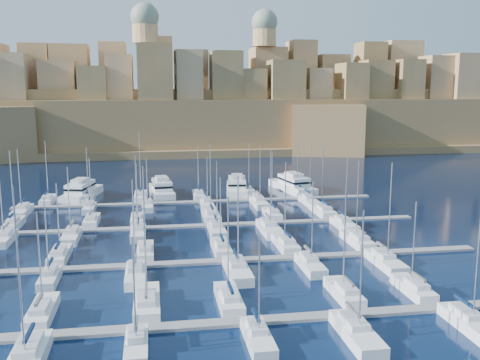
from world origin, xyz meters
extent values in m
plane|color=black|center=(0.00, 0.00, 0.00)|extent=(600.00, 600.00, 0.00)
cube|color=slate|center=(0.00, -34.00, 0.20)|extent=(84.00, 2.00, 0.40)
cube|color=slate|center=(0.00, -12.00, 0.20)|extent=(84.00, 2.00, 0.40)
cube|color=slate|center=(0.00, 10.00, 0.20)|extent=(84.00, 2.00, 0.40)
cube|color=slate|center=(0.00, 32.00, 0.20)|extent=(84.00, 2.00, 0.40)
cube|color=white|center=(-23.76, -28.46, 0.53)|extent=(2.72, 9.08, 1.65)
cube|color=silver|center=(-23.76, -29.37, 1.70)|extent=(1.91, 4.08, 0.70)
cylinder|color=#9EA0A8|center=(-23.76, -28.01, 7.06)|extent=(0.18, 0.18, 11.42)
cube|color=#595B60|center=(-23.76, -29.82, 2.75)|extent=(0.35, 3.63, 0.35)
cube|color=white|center=(-11.56, -27.78, 0.56)|extent=(3.13, 10.44, 1.72)
cube|color=silver|center=(-11.56, -28.82, 1.77)|extent=(2.19, 4.70, 0.70)
cylinder|color=#9EA0A8|center=(-11.56, -27.26, 8.50)|extent=(0.18, 0.18, 14.16)
cube|color=#595B60|center=(-11.56, -29.34, 2.82)|extent=(0.35, 4.18, 0.35)
cube|color=white|center=(-1.46, -28.36, 0.53)|extent=(2.78, 9.28, 1.66)
cube|color=silver|center=(-1.46, -29.29, 1.71)|extent=(1.95, 4.18, 0.70)
cylinder|color=#9EA0A8|center=(-1.46, -27.90, 7.52)|extent=(0.18, 0.18, 12.31)
cube|color=#091B3B|center=(-1.46, -29.75, 2.76)|extent=(0.35, 3.71, 0.35)
cube|color=white|center=(13.55, -28.52, 0.52)|extent=(2.69, 8.96, 1.65)
cube|color=silver|center=(13.55, -29.42, 1.70)|extent=(1.88, 4.03, 0.70)
cylinder|color=#9EA0A8|center=(13.55, -28.07, 7.94)|extent=(0.18, 0.18, 13.19)
cube|color=#595B60|center=(13.55, -29.87, 2.75)|extent=(0.35, 3.58, 0.35)
cube|color=white|center=(23.05, -28.64, 0.52)|extent=(2.61, 8.72, 1.64)
cube|color=silver|center=(23.05, -29.51, 1.69)|extent=(1.83, 3.92, 0.70)
cylinder|color=#9EA0A8|center=(23.05, -28.21, 6.80)|extent=(0.18, 0.18, 10.94)
cube|color=#595B60|center=(23.05, -29.95, 2.74)|extent=(0.35, 3.49, 0.35)
cube|color=silver|center=(-22.94, -39.21, 1.78)|extent=(2.21, 4.73, 0.70)
cylinder|color=#9EA0A8|center=(-22.94, -40.79, 9.74)|extent=(0.18, 0.18, 16.63)
cube|color=#091B3B|center=(-22.94, -38.68, 2.83)|extent=(0.35, 4.21, 0.35)
cube|color=white|center=(-12.54, -38.90, 0.49)|extent=(2.34, 7.79, 1.59)
cube|color=silver|center=(-12.54, -38.12, 1.64)|extent=(1.64, 3.51, 0.70)
cylinder|color=#9EA0A8|center=(-12.54, -39.29, 6.82)|extent=(0.18, 0.18, 11.07)
cube|color=#595B60|center=(-12.54, -37.73, 2.69)|extent=(0.35, 3.12, 0.35)
cube|color=white|center=(0.12, -39.22, 0.51)|extent=(2.53, 8.43, 1.62)
cube|color=silver|center=(0.12, -38.37, 1.67)|extent=(1.77, 3.79, 0.70)
cylinder|color=#9EA0A8|center=(0.12, -39.64, 6.67)|extent=(0.18, 0.18, 10.69)
cube|color=#091B3B|center=(0.12, -37.95, 2.72)|extent=(0.35, 3.37, 0.35)
cube|color=white|center=(10.81, -39.98, 0.55)|extent=(2.99, 9.96, 1.70)
cube|color=silver|center=(10.81, -38.98, 1.75)|extent=(2.09, 4.48, 0.70)
cylinder|color=#9EA0A8|center=(10.81, -40.48, 7.90)|extent=(0.18, 0.18, 13.00)
cube|color=#595B60|center=(10.81, -38.49, 2.80)|extent=(0.35, 3.98, 0.35)
cube|color=white|center=(24.27, -39.65, 0.53)|extent=(2.79, 9.29, 1.66)
cube|color=silver|center=(24.27, -38.72, 1.71)|extent=(1.95, 4.18, 0.70)
cylinder|color=#9EA0A8|center=(24.27, -40.11, 8.01)|extent=(0.18, 0.18, 13.28)
cube|color=#091B3B|center=(24.27, -38.25, 2.76)|extent=(0.35, 3.72, 0.35)
cube|color=white|center=(-25.29, -6.47, 0.53)|extent=(2.72, 9.06, 1.65)
cube|color=silver|center=(-25.29, -7.37, 1.70)|extent=(1.90, 4.08, 0.70)
cylinder|color=#9EA0A8|center=(-25.29, -6.01, 6.74)|extent=(0.18, 0.18, 10.77)
cube|color=#091B3B|center=(-25.29, -7.83, 2.75)|extent=(0.35, 3.63, 0.35)
cube|color=white|center=(-11.97, -6.60, 0.52)|extent=(2.64, 8.81, 1.64)
cube|color=silver|center=(-11.97, -7.48, 1.69)|extent=(1.85, 3.96, 0.70)
cylinder|color=#9EA0A8|center=(-11.97, -6.16, 7.96)|extent=(0.18, 0.18, 13.25)
cube|color=#595B60|center=(-11.97, -7.92, 2.74)|extent=(0.35, 3.52, 0.35)
cube|color=white|center=(0.36, -6.57, 0.52)|extent=(2.66, 8.86, 1.64)
cube|color=silver|center=(0.36, -7.45, 1.69)|extent=(1.86, 3.99, 0.70)
cylinder|color=#9EA0A8|center=(0.36, -6.12, 6.86)|extent=(0.18, 0.18, 11.03)
cube|color=#091B3B|center=(0.36, -7.90, 2.74)|extent=(0.35, 3.55, 0.35)
cube|color=white|center=(11.38, -6.19, 0.54)|extent=(2.89, 9.63, 1.68)
cube|color=silver|center=(11.38, -7.15, 1.73)|extent=(2.02, 4.33, 0.70)
cylinder|color=#9EA0A8|center=(11.38, -5.70, 7.98)|extent=(0.18, 0.18, 13.20)
cube|color=#091B3B|center=(11.38, -7.63, 2.78)|extent=(0.35, 3.85, 0.35)
cube|color=white|center=(24.20, -6.08, 0.55)|extent=(2.95, 9.84, 1.69)
cube|color=silver|center=(24.20, -7.06, 1.74)|extent=(2.07, 4.43, 0.70)
cylinder|color=#9EA0A8|center=(24.20, -5.59, 8.01)|extent=(0.18, 0.18, 13.23)
cube|color=#595B60|center=(24.20, -7.56, 2.79)|extent=(0.35, 3.94, 0.35)
cube|color=white|center=(-24.96, -16.89, 0.49)|extent=(2.33, 7.77, 1.59)
cube|color=silver|center=(-24.96, -16.11, 1.64)|extent=(1.63, 3.50, 0.70)
cylinder|color=#9EA0A8|center=(-24.96, -17.28, 6.78)|extent=(0.18, 0.18, 10.99)
cube|color=#091B3B|center=(-24.96, -15.72, 2.69)|extent=(0.35, 3.11, 0.35)
cube|color=white|center=(-13.21, -17.65, 0.53)|extent=(2.79, 9.30, 1.67)
cube|color=silver|center=(-13.21, -16.72, 1.72)|extent=(1.95, 4.19, 0.70)
cylinder|color=#9EA0A8|center=(-13.21, -18.12, 7.90)|extent=(0.18, 0.18, 13.07)
cube|color=#595B60|center=(-13.21, -16.26, 2.77)|extent=(0.35, 3.72, 0.35)
cube|color=white|center=(1.27, -18.18, 0.56)|extent=(3.11, 10.37, 1.72)
cube|color=silver|center=(1.27, -17.15, 1.77)|extent=(2.18, 4.67, 0.70)
cylinder|color=#9EA0A8|center=(1.27, -18.70, 8.04)|extent=(0.18, 0.18, 13.24)
cube|color=#091B3B|center=(1.27, -16.63, 2.82)|extent=(0.35, 4.15, 0.35)
cube|color=white|center=(12.40, -17.45, 0.52)|extent=(2.67, 8.90, 1.64)
cube|color=silver|center=(12.40, -16.56, 1.69)|extent=(1.87, 4.00, 0.70)
cylinder|color=#9EA0A8|center=(12.40, -17.89, 7.37)|extent=(0.18, 0.18, 12.04)
cube|color=#595B60|center=(12.40, -16.11, 2.74)|extent=(0.35, 3.56, 0.35)
cube|color=white|center=(24.12, -17.95, 0.55)|extent=(2.97, 9.89, 1.69)
cube|color=silver|center=(24.12, -16.96, 1.74)|extent=(2.08, 4.45, 0.70)
cylinder|color=#9EA0A8|center=(24.12, -18.44, 8.69)|extent=(0.18, 0.18, 14.58)
cube|color=#595B60|center=(24.12, -16.46, 2.79)|extent=(0.35, 3.96, 0.35)
cube|color=white|center=(-37.29, 15.36, 0.52)|extent=(2.62, 8.72, 1.64)
cube|color=silver|center=(-37.29, 14.49, 1.69)|extent=(1.83, 3.92, 0.70)
cylinder|color=#9EA0A8|center=(-37.29, 15.80, 8.15)|extent=(0.18, 0.18, 13.63)
cube|color=#091B3B|center=(-37.29, 14.05, 2.74)|extent=(0.35, 3.49, 0.35)
cube|color=white|center=(-22.68, 15.45, 0.52)|extent=(2.67, 8.91, 1.65)
cube|color=silver|center=(-22.68, 14.56, 1.70)|extent=(1.87, 4.01, 0.70)
cylinder|color=#9EA0A8|center=(-22.68, 15.90, 7.22)|extent=(0.18, 0.18, 11.76)
cube|color=#595B60|center=(-22.68, 14.12, 2.75)|extent=(0.35, 3.56, 0.35)
cube|color=white|center=(-13.82, 15.12, 0.51)|extent=(2.47, 8.23, 1.61)
cube|color=silver|center=(-13.82, 14.29, 1.66)|extent=(1.73, 3.70, 0.70)
cylinder|color=#9EA0A8|center=(-13.82, 15.53, 7.43)|extent=(0.18, 0.18, 12.24)
cube|color=#595B60|center=(-13.82, 13.88, 2.71)|extent=(0.35, 3.29, 0.35)
cube|color=white|center=(1.19, 16.26, 0.56)|extent=(3.15, 10.52, 1.73)
cube|color=silver|center=(1.19, 15.21, 1.78)|extent=(2.21, 4.73, 0.70)
cylinder|color=#9EA0A8|center=(1.19, 16.78, 8.40)|extent=(0.18, 0.18, 13.94)
cube|color=#091B3B|center=(1.19, 14.68, 2.83)|extent=(0.35, 4.21, 0.35)
cube|color=white|center=(13.95, 15.33, 0.52)|extent=(2.60, 8.67, 1.63)
cube|color=silver|center=(13.95, 14.47, 1.68)|extent=(1.82, 3.90, 0.70)
cylinder|color=#9EA0A8|center=(13.95, 15.77, 7.51)|extent=(0.18, 0.18, 12.35)
cube|color=#091B3B|center=(13.95, 14.03, 2.73)|extent=(0.35, 3.47, 0.35)
cube|color=white|center=(25.20, 16.22, 0.56)|extent=(3.13, 10.44, 1.72)
cube|color=silver|center=(25.20, 15.18, 1.77)|extent=(2.19, 4.70, 0.70)
cylinder|color=#9EA0A8|center=(25.20, 16.74, 8.55)|extent=(0.18, 0.18, 14.26)
cube|color=#091B3B|center=(25.20, 14.66, 2.82)|extent=(0.35, 4.18, 0.35)
cube|color=white|center=(-36.31, 4.62, 0.52)|extent=(2.63, 8.77, 1.64)
cube|color=silver|center=(-36.31, 5.49, 1.69)|extent=(1.84, 3.95, 0.70)
cylinder|color=#9EA0A8|center=(-36.31, 4.18, 8.00)|extent=(0.18, 0.18, 13.31)
cube|color=#595B60|center=(-36.31, 5.93, 2.74)|extent=(0.35, 3.51, 0.35)
cube|color=white|center=(-25.03, 4.37, 0.53)|extent=(2.78, 9.26, 1.66)
cube|color=silver|center=(-25.03, 5.30, 1.71)|extent=(1.94, 4.17, 0.70)
cylinder|color=#9EA0A8|center=(-25.03, 3.91, 7.32)|extent=(0.18, 0.18, 11.91)
cube|color=#595B60|center=(-25.03, 5.76, 2.76)|extent=(0.35, 3.70, 0.35)
cube|color=white|center=(-13.35, 4.51, 0.52)|extent=(2.70, 8.99, 1.65)
cube|color=silver|center=(-13.35, 5.41, 1.70)|extent=(1.89, 4.04, 0.70)
cylinder|color=#9EA0A8|center=(-13.35, 4.06, 7.41)|extent=(0.18, 0.18, 12.13)
cube|color=#091B3B|center=(-13.35, 5.85, 2.75)|extent=(0.35, 3.59, 0.35)
cube|color=white|center=(0.99, 4.42, 0.53)|extent=(2.75, 9.16, 1.66)
cube|color=silver|center=(0.99, 5.34, 1.71)|extent=(1.92, 4.12, 0.70)
cylinder|color=#9EA0A8|center=(0.99, 3.96, 7.52)|extent=(0.18, 0.18, 12.33)
cube|color=#091B3B|center=(0.99, 5.79, 2.76)|extent=(0.35, 3.66, 0.35)
cube|color=white|center=(10.82, 3.62, 0.57)|extent=(3.23, 10.76, 1.74)
cube|color=silver|center=(10.82, 4.69, 1.79)|extent=(2.26, 4.84, 0.70)
cylinder|color=#9EA0A8|center=(10.82, 3.08, 8.68)|extent=(0.18, 0.18, 14.48)
cube|color=#595B60|center=(10.82, 5.23, 2.84)|extent=(0.35, 4.31, 0.35)
cube|color=white|center=(25.72, 4.25, 0.54)|extent=(2.85, 9.50, 1.68)
cube|color=silver|center=(25.72, 5.20, 1.73)|extent=(2.00, 4.28, 0.70)
cylinder|color=#9EA0A8|center=(25.72, 3.77, 7.98)|extent=(0.18, 0.18, 13.20)
cube|color=#091B3B|center=(25.72, 5.67, 2.78)|extent=(0.35, 3.80, 0.35)
cube|color=white|center=(-34.94, 37.45, 0.52)|extent=(2.67, 8.89, 1.64)
cube|color=silver|center=(-34.94, 36.56, 1.69)|extent=(1.87, 4.00, 0.70)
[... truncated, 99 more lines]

